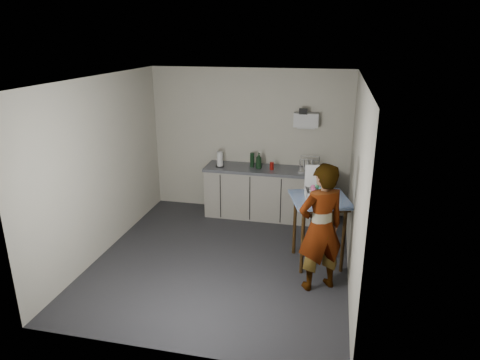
% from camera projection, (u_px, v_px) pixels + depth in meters
% --- Properties ---
extents(ground, '(4.00, 4.00, 0.00)m').
position_uv_depth(ground, '(222.00, 259.00, 6.29)').
color(ground, '#2C2B31').
rests_on(ground, ground).
extents(wall_back, '(3.60, 0.02, 2.60)m').
position_uv_depth(wall_back, '(249.00, 142.00, 7.71)').
color(wall_back, beige).
rests_on(wall_back, ground).
extents(wall_right, '(0.02, 4.00, 2.60)m').
position_uv_depth(wall_right, '(355.00, 185.00, 5.51)').
color(wall_right, beige).
rests_on(wall_right, ground).
extents(wall_left, '(0.02, 4.00, 2.60)m').
position_uv_depth(wall_left, '(103.00, 167.00, 6.24)').
color(wall_left, beige).
rests_on(wall_left, ground).
extents(ceiling, '(3.60, 4.00, 0.01)m').
position_uv_depth(ceiling, '(219.00, 79.00, 5.46)').
color(ceiling, white).
rests_on(ceiling, wall_back).
extents(kitchen_counter, '(2.24, 0.62, 0.91)m').
position_uv_depth(kitchen_counter, '(268.00, 194.00, 7.64)').
color(kitchen_counter, black).
rests_on(kitchen_counter, ground).
extents(wall_shelf, '(0.42, 0.18, 0.37)m').
position_uv_depth(wall_shelf, '(306.00, 120.00, 7.30)').
color(wall_shelf, white).
rests_on(wall_shelf, ground).
extents(side_table, '(0.95, 0.95, 0.99)m').
position_uv_depth(side_table, '(320.00, 207.00, 5.94)').
color(side_table, '#361E0C').
rests_on(side_table, ground).
extents(standing_man, '(0.74, 0.67, 1.69)m').
position_uv_depth(standing_man, '(321.00, 228.00, 5.34)').
color(standing_man, '#B2A593').
rests_on(standing_man, ground).
extents(soap_bottle, '(0.15, 0.15, 0.29)m').
position_uv_depth(soap_bottle, '(259.00, 161.00, 7.44)').
color(soap_bottle, black).
rests_on(soap_bottle, kitchen_counter).
extents(soda_can, '(0.07, 0.07, 0.13)m').
position_uv_depth(soda_can, '(272.00, 166.00, 7.41)').
color(soda_can, red).
rests_on(soda_can, kitchen_counter).
extents(dark_bottle, '(0.08, 0.08, 0.26)m').
position_uv_depth(dark_bottle, '(252.00, 160.00, 7.53)').
color(dark_bottle, black).
rests_on(dark_bottle, kitchen_counter).
extents(paper_towel, '(0.15, 0.15, 0.27)m').
position_uv_depth(paper_towel, '(220.00, 160.00, 7.56)').
color(paper_towel, black).
rests_on(paper_towel, kitchen_counter).
extents(dish_rack, '(0.35, 0.26, 0.25)m').
position_uv_depth(dish_rack, '(309.00, 168.00, 7.31)').
color(dish_rack, silver).
rests_on(dish_rack, kitchen_counter).
extents(bakery_box, '(0.36, 0.37, 0.43)m').
position_uv_depth(bakery_box, '(316.00, 191.00, 5.89)').
color(bakery_box, white).
rests_on(bakery_box, side_table).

